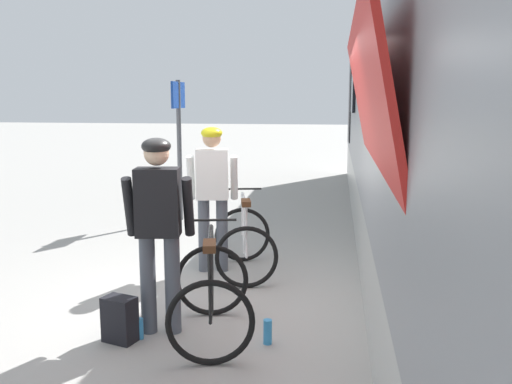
{
  "coord_description": "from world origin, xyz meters",
  "views": [
    {
      "loc": [
        1.03,
        -5.05,
        2.09
      ],
      "look_at": [
        0.14,
        0.99,
        1.05
      ],
      "focal_mm": 38.49,
      "sensor_mm": 36.0,
      "label": 1
    }
  ],
  "objects_px": {
    "platform_sign_post": "(179,126)",
    "bicycle_near_black": "(211,295)",
    "water_bottle_by_the_backpack": "(139,329)",
    "train_car": "(488,109)",
    "backpack_on_platform": "(120,319)",
    "bicycle_far_white": "(244,242)",
    "cyclist_near_in_dark": "(158,218)",
    "cyclist_far_in_white": "(212,186)",
    "water_bottle_near_the_bikes": "(268,332)"
  },
  "relations": [
    {
      "from": "train_car",
      "to": "bicycle_far_white",
      "type": "xyz_separation_m",
      "value": [
        -2.86,
        -0.71,
        -1.56
      ]
    },
    {
      "from": "water_bottle_near_the_bikes",
      "to": "water_bottle_by_the_backpack",
      "type": "relative_size",
      "value": 1.18
    },
    {
      "from": "cyclist_far_in_white",
      "to": "train_car",
      "type": "bearing_deg",
      "value": 10.94
    },
    {
      "from": "train_car",
      "to": "cyclist_far_in_white",
      "type": "relative_size",
      "value": 9.71
    },
    {
      "from": "cyclist_near_in_dark",
      "to": "bicycle_far_white",
      "type": "xyz_separation_m",
      "value": [
        0.47,
        1.75,
        -0.65
      ]
    },
    {
      "from": "bicycle_near_black",
      "to": "train_car",
      "type": "bearing_deg",
      "value": 41.56
    },
    {
      "from": "cyclist_far_in_white",
      "to": "water_bottle_by_the_backpack",
      "type": "height_order",
      "value": "cyclist_far_in_white"
    },
    {
      "from": "water_bottle_by_the_backpack",
      "to": "water_bottle_near_the_bikes",
      "type": "bearing_deg",
      "value": 3.14
    },
    {
      "from": "train_car",
      "to": "backpack_on_platform",
      "type": "distance_m",
      "value": 4.85
    },
    {
      "from": "backpack_on_platform",
      "to": "water_bottle_by_the_backpack",
      "type": "relative_size",
      "value": 2.16
    },
    {
      "from": "backpack_on_platform",
      "to": "platform_sign_post",
      "type": "relative_size",
      "value": 0.17
    },
    {
      "from": "platform_sign_post",
      "to": "bicycle_near_black",
      "type": "bearing_deg",
      "value": -70.82
    },
    {
      "from": "train_car",
      "to": "platform_sign_post",
      "type": "height_order",
      "value": "train_car"
    },
    {
      "from": "train_car",
      "to": "cyclist_near_in_dark",
      "type": "distance_m",
      "value": 4.24
    },
    {
      "from": "bicycle_near_black",
      "to": "bicycle_far_white",
      "type": "relative_size",
      "value": 1.0
    },
    {
      "from": "backpack_on_platform",
      "to": "water_bottle_near_the_bikes",
      "type": "height_order",
      "value": "backpack_on_platform"
    },
    {
      "from": "bicycle_near_black",
      "to": "backpack_on_platform",
      "type": "distance_m",
      "value": 0.82
    },
    {
      "from": "cyclist_far_in_white",
      "to": "bicycle_far_white",
      "type": "xyz_separation_m",
      "value": [
        0.4,
        -0.08,
        -0.65
      ]
    },
    {
      "from": "water_bottle_by_the_backpack",
      "to": "platform_sign_post",
      "type": "bearing_deg",
      "value": 101.74
    },
    {
      "from": "bicycle_far_white",
      "to": "water_bottle_near_the_bikes",
      "type": "bearing_deg",
      "value": -74.52
    },
    {
      "from": "backpack_on_platform",
      "to": "cyclist_near_in_dark",
      "type": "bearing_deg",
      "value": 57.26
    },
    {
      "from": "train_car",
      "to": "backpack_on_platform",
      "type": "relative_size",
      "value": 42.76
    },
    {
      "from": "bicycle_far_white",
      "to": "water_bottle_by_the_backpack",
      "type": "distance_m",
      "value": 2.04
    },
    {
      "from": "cyclist_near_in_dark",
      "to": "water_bottle_by_the_backpack",
      "type": "bearing_deg",
      "value": -130.58
    },
    {
      "from": "bicycle_near_black",
      "to": "water_bottle_near_the_bikes",
      "type": "height_order",
      "value": "bicycle_near_black"
    },
    {
      "from": "cyclist_far_in_white",
      "to": "bicycle_far_white",
      "type": "distance_m",
      "value": 0.77
    },
    {
      "from": "train_car",
      "to": "water_bottle_by_the_backpack",
      "type": "relative_size",
      "value": 92.44
    },
    {
      "from": "cyclist_far_in_white",
      "to": "platform_sign_post",
      "type": "height_order",
      "value": "platform_sign_post"
    },
    {
      "from": "cyclist_near_in_dark",
      "to": "water_bottle_near_the_bikes",
      "type": "height_order",
      "value": "cyclist_near_in_dark"
    },
    {
      "from": "water_bottle_near_the_bikes",
      "to": "cyclist_near_in_dark",
      "type": "bearing_deg",
      "value": 173.62
    },
    {
      "from": "cyclist_far_in_white",
      "to": "bicycle_far_white",
      "type": "bearing_deg",
      "value": -10.77
    },
    {
      "from": "cyclist_near_in_dark",
      "to": "cyclist_far_in_white",
      "type": "height_order",
      "value": "same"
    },
    {
      "from": "cyclist_far_in_white",
      "to": "backpack_on_platform",
      "type": "bearing_deg",
      "value": -99.94
    },
    {
      "from": "backpack_on_platform",
      "to": "water_bottle_near_the_bikes",
      "type": "bearing_deg",
      "value": 23.46
    },
    {
      "from": "backpack_on_platform",
      "to": "train_car",
      "type": "bearing_deg",
      "value": 54.14
    },
    {
      "from": "water_bottle_near_the_bikes",
      "to": "train_car",
      "type": "bearing_deg",
      "value": 47.61
    },
    {
      "from": "backpack_on_platform",
      "to": "water_bottle_by_the_backpack",
      "type": "bearing_deg",
      "value": 43.98
    },
    {
      "from": "train_car",
      "to": "bicycle_near_black",
      "type": "relative_size",
      "value": 14.3
    },
    {
      "from": "bicycle_near_black",
      "to": "bicycle_far_white",
      "type": "bearing_deg",
      "value": 90.35
    },
    {
      "from": "bicycle_far_white",
      "to": "platform_sign_post",
      "type": "distance_m",
      "value": 3.46
    },
    {
      "from": "backpack_on_platform",
      "to": "cyclist_far_in_white",
      "type": "bearing_deg",
      "value": 97.47
    },
    {
      "from": "cyclist_near_in_dark",
      "to": "bicycle_far_white",
      "type": "relative_size",
      "value": 1.47
    },
    {
      "from": "cyclist_far_in_white",
      "to": "bicycle_far_white",
      "type": "height_order",
      "value": "cyclist_far_in_white"
    },
    {
      "from": "cyclist_near_in_dark",
      "to": "cyclist_far_in_white",
      "type": "xyz_separation_m",
      "value": [
        0.07,
        1.83,
        0.0
      ]
    },
    {
      "from": "cyclist_far_in_white",
      "to": "bicycle_near_black",
      "type": "distance_m",
      "value": 2.05
    },
    {
      "from": "cyclist_near_in_dark",
      "to": "water_bottle_near_the_bikes",
      "type": "relative_size",
      "value": 8.1
    },
    {
      "from": "cyclist_near_in_dark",
      "to": "bicycle_near_black",
      "type": "xyz_separation_m",
      "value": [
        0.48,
        -0.07,
        -0.65
      ]
    },
    {
      "from": "train_car",
      "to": "water_bottle_near_the_bikes",
      "type": "relative_size",
      "value": 78.58
    },
    {
      "from": "train_car",
      "to": "platform_sign_post",
      "type": "distance_m",
      "value": 4.95
    },
    {
      "from": "cyclist_far_in_white",
      "to": "backpack_on_platform",
      "type": "distance_m",
      "value": 2.27
    }
  ]
}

